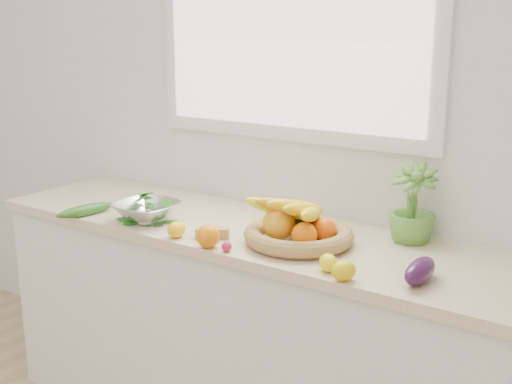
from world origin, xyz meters
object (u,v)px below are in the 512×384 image
Objects in this scene: eggplant at (420,271)px; fruit_basket at (298,229)px; potted_herb at (412,206)px; apple at (306,232)px; cucumber at (86,210)px; colander_with_spinach at (146,206)px.

fruit_basket reaches higher than eggplant.
eggplant is 0.61× the size of potted_herb.
apple reaches higher than cucumber.
potted_herb is at bearing 20.59° from cucumber.
eggplant is at bearing -64.16° from potted_herb.
fruit_basket is 0.64m from colander_with_spinach.
cucumber is at bearing -163.45° from colander_with_spinach.
eggplant is 0.40m from potted_herb.
apple is at bearing 52.58° from fruit_basket.
cucumber is 1.30m from potted_herb.
colander_with_spinach is (0.27, 0.08, 0.04)m from cucumber.
apple is at bearing 165.43° from eggplant.
apple is at bearing 13.79° from cucumber.
potted_herb is (1.21, 0.46, 0.11)m from cucumber.
apple is 0.04m from fruit_basket.
apple is 0.16× the size of fruit_basket.
eggplant is at bearing -11.12° from fruit_basket.
apple is 0.66m from colander_with_spinach.
fruit_basket is at bearing -141.08° from potted_herb.
fruit_basket is (-0.32, -0.26, -0.08)m from potted_herb.
apple is 0.27× the size of potted_herb.
potted_herb reaches higher than apple.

